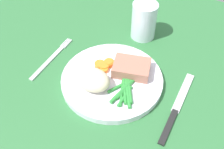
# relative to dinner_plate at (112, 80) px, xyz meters

# --- Properties ---
(dining_table) EXTENTS (1.20, 0.90, 0.02)m
(dining_table) POSITION_rel_dinner_plate_xyz_m (-0.03, 0.02, -0.02)
(dining_table) COLOR #2D6B38
(dining_table) RESTS_ON ground
(dinner_plate) EXTENTS (0.23, 0.23, 0.02)m
(dinner_plate) POSITION_rel_dinner_plate_xyz_m (0.00, 0.00, 0.00)
(dinner_plate) COLOR white
(dinner_plate) RESTS_ON dining_table
(meat_portion) EXTENTS (0.10, 0.08, 0.03)m
(meat_portion) POSITION_rel_dinner_plate_xyz_m (0.03, 0.04, 0.02)
(meat_portion) COLOR #A86B56
(meat_portion) RESTS_ON dinner_plate
(mashed_potatoes) EXTENTS (0.08, 0.06, 0.04)m
(mashed_potatoes) POSITION_rel_dinner_plate_xyz_m (-0.02, -0.04, 0.03)
(mashed_potatoes) COLOR beige
(mashed_potatoes) RESTS_ON dinner_plate
(carrot_slices) EXTENTS (0.05, 0.05, 0.01)m
(carrot_slices) POSITION_rel_dinner_plate_xyz_m (-0.03, 0.02, 0.01)
(carrot_slices) COLOR orange
(carrot_slices) RESTS_ON dinner_plate
(green_beans) EXTENTS (0.07, 0.09, 0.01)m
(green_beans) POSITION_rel_dinner_plate_xyz_m (0.04, -0.02, 0.01)
(green_beans) COLOR #2D8C38
(green_beans) RESTS_ON dinner_plate
(fork) EXTENTS (0.01, 0.17, 0.00)m
(fork) POSITION_rel_dinner_plate_xyz_m (-0.17, -0.00, -0.01)
(fork) COLOR silver
(fork) RESTS_ON dining_table
(knife) EXTENTS (0.02, 0.20, 0.01)m
(knife) POSITION_rel_dinner_plate_xyz_m (0.16, -0.00, -0.01)
(knife) COLOR black
(knife) RESTS_ON dining_table
(water_glass) EXTENTS (0.07, 0.07, 0.10)m
(water_glass) POSITION_rel_dinner_plate_xyz_m (-0.00, 0.19, 0.03)
(water_glass) COLOR silver
(water_glass) RESTS_ON dining_table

